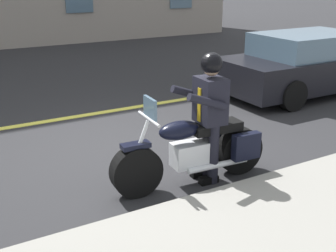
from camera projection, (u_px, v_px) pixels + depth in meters
name	position (u px, v px, depth m)	size (l,w,h in m)	color
ground_plane	(127.00, 149.00, 6.88)	(80.00, 80.00, 0.00)	#28282B
lane_center_stripe	(85.00, 115.00, 8.51)	(60.00, 0.16, 0.01)	#E5DB4C
motorcycle_main	(196.00, 151.00, 5.66)	(2.22, 0.67, 1.26)	black
rider_main	(209.00, 107.00, 5.54)	(0.64, 0.57, 1.74)	black
car_silver	(311.00, 64.00, 9.93)	(4.60, 1.92, 1.40)	black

